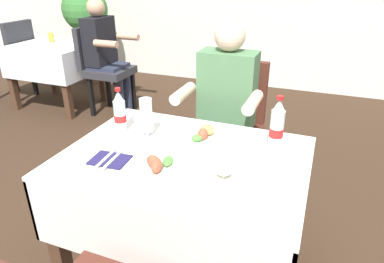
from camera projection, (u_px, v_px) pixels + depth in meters
name	position (u px, v px, depth m)	size (l,w,h in m)	color
main_dining_table	(185.00, 186.00, 1.70)	(1.13, 0.85, 0.74)	white
chair_far_diner_seat	(230.00, 125.00, 2.39)	(0.44, 0.50, 0.97)	#4C2319
seated_diner_far	(224.00, 109.00, 2.23)	(0.50, 0.46, 1.26)	#282D42
plate_near_camera	(158.00, 167.00, 1.49)	(0.25, 0.25, 0.07)	white
plate_far_diner	(203.00, 136.00, 1.77)	(0.25, 0.25, 0.07)	white
beer_glass_left	(225.00, 152.00, 1.39)	(0.07, 0.07, 0.24)	white
beer_glass_middle	(146.00, 117.00, 1.76)	(0.07, 0.07, 0.21)	white
cola_bottle_primary	(277.00, 126.00, 1.63)	(0.07, 0.07, 0.27)	silver
cola_bottle_secondary	(120.00, 113.00, 1.82)	(0.06, 0.06, 0.24)	silver
napkin_cutlery_set	(110.00, 160.00, 1.58)	(0.18, 0.19, 0.01)	#231E4C
background_dining_table	(56.00, 60.00, 4.07)	(0.90, 0.78, 0.74)	white
background_chair_left	(13.00, 55.00, 4.29)	(0.50, 0.44, 0.97)	#2D2D33
background_chair_right	(103.00, 65.00, 3.86)	(0.50, 0.44, 0.97)	#2D2D33
background_patron	(105.00, 51.00, 3.77)	(0.46, 0.50, 1.26)	#282D42
background_table_tumbler	(51.00, 37.00, 4.08)	(0.06, 0.06, 0.11)	gold
potted_plant_corner	(86.00, 20.00, 4.84)	(0.62, 0.62, 1.33)	brown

